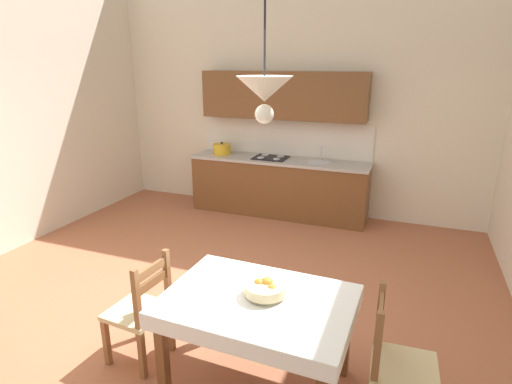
% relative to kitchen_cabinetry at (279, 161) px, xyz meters
% --- Properties ---
extents(ground_plane, '(6.44, 7.02, 0.10)m').
position_rel_kitchen_cabinetry_xyz_m(ground_plane, '(0.12, -2.94, -0.91)').
color(ground_plane, '#A86042').
extents(wall_back, '(6.44, 0.12, 4.20)m').
position_rel_kitchen_cabinetry_xyz_m(wall_back, '(0.12, 0.33, 1.24)').
color(wall_back, silver).
rests_on(wall_back, ground_plane).
extents(kitchen_cabinetry, '(2.78, 0.63, 2.20)m').
position_rel_kitchen_cabinetry_xyz_m(kitchen_cabinetry, '(0.00, 0.00, 0.00)').
color(kitchen_cabinetry, brown).
rests_on(kitchen_cabinetry, ground_plane).
extents(dining_table, '(1.34, 0.97, 0.75)m').
position_rel_kitchen_cabinetry_xyz_m(dining_table, '(1.01, -3.61, -0.23)').
color(dining_table, brown).
rests_on(dining_table, ground_plane).
extents(dining_chair_tv_side, '(0.45, 0.45, 0.93)m').
position_rel_kitchen_cabinetry_xyz_m(dining_chair_tv_side, '(0.04, -3.66, -0.41)').
color(dining_chair_tv_side, '#D1BC89').
rests_on(dining_chair_tv_side, ground_plane).
extents(dining_chair_window_side, '(0.44, 0.44, 0.93)m').
position_rel_kitchen_cabinetry_xyz_m(dining_chair_window_side, '(1.97, -3.57, -0.41)').
color(dining_chair_window_side, '#D1BC89').
rests_on(dining_chair_window_side, ground_plane).
extents(fruit_bowl, '(0.30, 0.30, 0.12)m').
position_rel_kitchen_cabinetry_xyz_m(fruit_bowl, '(1.05, -3.56, -0.04)').
color(fruit_bowl, beige).
rests_on(fruit_bowl, dining_table).
extents(pendant_lamp, '(0.32, 0.32, 0.80)m').
position_rel_kitchen_cabinetry_xyz_m(pendant_lamp, '(1.10, -3.75, 1.32)').
color(pendant_lamp, black).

